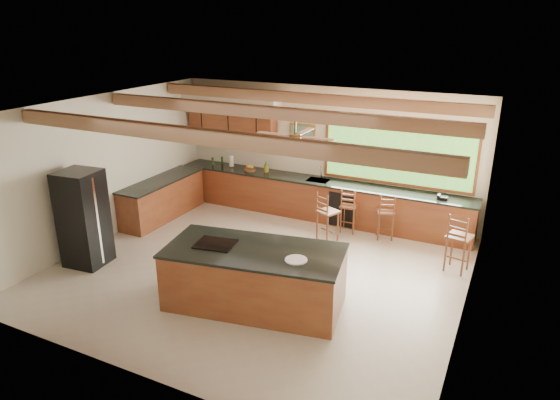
% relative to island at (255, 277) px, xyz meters
% --- Properties ---
extents(ground, '(7.20, 7.20, 0.00)m').
position_rel_island_xyz_m(ground, '(-0.51, 1.05, -0.49)').
color(ground, '#BEB29D').
rests_on(ground, ground).
extents(room_shell, '(7.27, 6.54, 3.02)m').
position_rel_island_xyz_m(room_shell, '(-0.68, 1.70, 1.72)').
color(room_shell, beige).
rests_on(room_shell, ground).
extents(counter_run, '(7.12, 3.10, 1.22)m').
position_rel_island_xyz_m(counter_run, '(-1.33, 3.57, -0.03)').
color(counter_run, brown).
rests_on(counter_run, ground).
extents(island, '(3.01, 1.80, 1.01)m').
position_rel_island_xyz_m(island, '(0.00, 0.00, 0.00)').
color(island, brown).
rests_on(island, ground).
extents(refrigerator, '(0.78, 0.76, 1.83)m').
position_rel_island_xyz_m(refrigerator, '(-3.56, -0.11, 0.42)').
color(refrigerator, black).
rests_on(refrigerator, ground).
extents(bar_stool_a, '(0.51, 0.51, 1.08)m').
position_rel_island_xyz_m(bar_stool_a, '(0.17, 2.79, 0.15)').
color(bar_stool_a, brown).
rests_on(bar_stool_a, ground).
extents(bar_stool_b, '(0.37, 0.37, 0.99)m').
position_rel_island_xyz_m(bar_stool_b, '(0.41, 3.45, 0.09)').
color(bar_stool_b, brown).
rests_on(bar_stool_b, ground).
extents(bar_stool_c, '(0.47, 0.47, 1.01)m').
position_rel_island_xyz_m(bar_stool_c, '(1.21, 3.44, 0.10)').
color(bar_stool_c, brown).
rests_on(bar_stool_c, ground).
extents(bar_stool_d, '(0.48, 0.48, 1.14)m').
position_rel_island_xyz_m(bar_stool_d, '(2.79, 2.59, 0.18)').
color(bar_stool_d, brown).
rests_on(bar_stool_d, ground).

